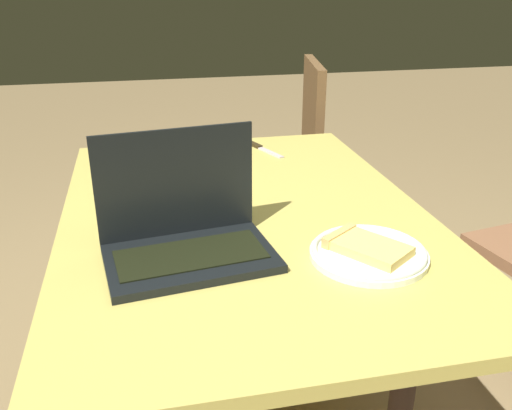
% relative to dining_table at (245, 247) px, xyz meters
% --- Properties ---
extents(dining_table, '(1.28, 0.90, 0.75)m').
position_rel_dining_table_xyz_m(dining_table, '(0.00, 0.00, 0.00)').
color(dining_table, tan).
rests_on(dining_table, ground_plane).
extents(laptop, '(0.27, 0.37, 0.26)m').
position_rel_dining_table_xyz_m(laptop, '(-0.19, 0.16, 0.16)').
color(laptop, black).
rests_on(laptop, dining_table).
extents(pizza_plate, '(0.25, 0.25, 0.04)m').
position_rel_dining_table_xyz_m(pizza_plate, '(-0.29, -0.21, 0.11)').
color(pizza_plate, white).
rests_on(pizza_plate, dining_table).
extents(pizza_tray, '(0.33, 0.33, 0.04)m').
position_rel_dining_table_xyz_m(pizza_tray, '(0.29, 0.10, 0.12)').
color(pizza_tray, '#9DA5A2').
rests_on(pizza_tray, dining_table).
extents(table_knife, '(0.20, 0.10, 0.01)m').
position_rel_dining_table_xyz_m(table_knife, '(0.51, -0.15, 0.10)').
color(table_knife, beige).
rests_on(table_knife, dining_table).
extents(chair_far, '(0.53, 0.53, 0.96)m').
position_rel_dining_table_xyz_m(chair_far, '(1.00, -0.37, -0.11)').
color(chair_far, brown).
rests_on(chair_far, ground_plane).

